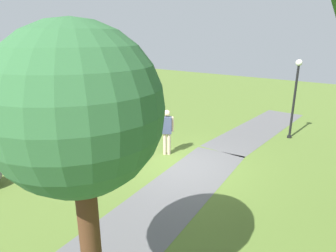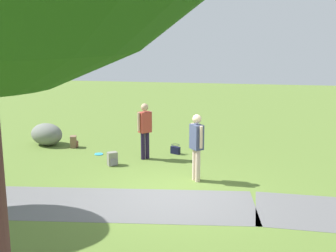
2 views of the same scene
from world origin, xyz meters
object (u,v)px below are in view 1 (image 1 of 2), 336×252
(backpack_by_boulder, at_px, (18,172))
(spare_backpack_on_lawn, at_px, (99,166))
(lamp_post, at_px, (295,91))
(man_near_boulder, at_px, (167,129))
(young_tree_near_path, at_px, (78,113))
(frisbee_on_grass, at_px, (61,171))
(woman_with_handbag, at_px, (100,132))
(handbag_on_grass, at_px, (106,144))

(backpack_by_boulder, xyz_separation_m, spare_backpack_on_lawn, (-1.93, 1.75, 0.00))
(lamp_post, distance_m, backpack_by_boulder, 11.37)
(backpack_by_boulder, bearing_deg, man_near_boulder, 149.29)
(young_tree_near_path, distance_m, frisbee_on_grass, 6.82)
(woman_with_handbag, xyz_separation_m, man_near_boulder, (-1.80, 1.76, 0.03))
(backpack_by_boulder, bearing_deg, woman_with_handbag, 161.28)
(woman_with_handbag, bearing_deg, backpack_by_boulder, -18.72)
(spare_backpack_on_lawn, bearing_deg, backpack_by_boulder, -42.25)
(young_tree_near_path, distance_m, spare_backpack_on_lawn, 6.35)
(woman_with_handbag, height_order, frisbee_on_grass, woman_with_handbag)
(man_near_boulder, xyz_separation_m, frisbee_on_grass, (3.40, -1.99, -1.04))
(lamp_post, distance_m, man_near_boulder, 6.04)
(backpack_by_boulder, bearing_deg, young_tree_near_path, 75.09)
(man_near_boulder, bearing_deg, spare_backpack_on_lawn, -19.86)
(spare_backpack_on_lawn, bearing_deg, young_tree_near_path, 49.93)
(handbag_on_grass, relative_size, backpack_by_boulder, 0.91)
(man_near_boulder, relative_size, spare_backpack_on_lawn, 4.49)
(man_near_boulder, distance_m, backpack_by_boulder, 5.33)
(young_tree_near_path, bearing_deg, frisbee_on_grass, -117.44)
(lamp_post, height_order, handbag_on_grass, lamp_post)
(young_tree_near_path, height_order, man_near_boulder, young_tree_near_path)
(woman_with_handbag, height_order, spare_backpack_on_lawn, woman_with_handbag)
(lamp_post, height_order, spare_backpack_on_lawn, lamp_post)
(man_near_boulder, bearing_deg, frisbee_on_grass, -30.35)
(woman_with_handbag, bearing_deg, man_near_boulder, 135.51)
(lamp_post, height_order, backpack_by_boulder, lamp_post)
(man_near_boulder, bearing_deg, backpack_by_boulder, -30.71)
(young_tree_near_path, bearing_deg, spare_backpack_on_lawn, -130.07)
(young_tree_near_path, height_order, woman_with_handbag, young_tree_near_path)
(woman_with_handbag, xyz_separation_m, frisbee_on_grass, (1.60, -0.22, -1.01))
(handbag_on_grass, distance_m, backpack_by_boulder, 3.58)
(handbag_on_grass, bearing_deg, man_near_boulder, 110.97)
(young_tree_near_path, xyz_separation_m, frisbee_on_grass, (-2.71, -5.21, -3.46))
(young_tree_near_path, xyz_separation_m, handbag_on_grass, (-5.15, -5.71, -3.33))
(young_tree_near_path, height_order, backpack_by_boulder, young_tree_near_path)
(woman_with_handbag, distance_m, frisbee_on_grass, 1.91)
(young_tree_near_path, bearing_deg, lamp_post, 179.80)
(woman_with_handbag, relative_size, frisbee_on_grass, 6.27)
(backpack_by_boulder, bearing_deg, frisbee_on_grass, 148.22)
(woman_with_handbag, distance_m, man_near_boulder, 2.52)
(handbag_on_grass, distance_m, frisbee_on_grass, 2.50)
(man_near_boulder, bearing_deg, young_tree_near_path, 27.84)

